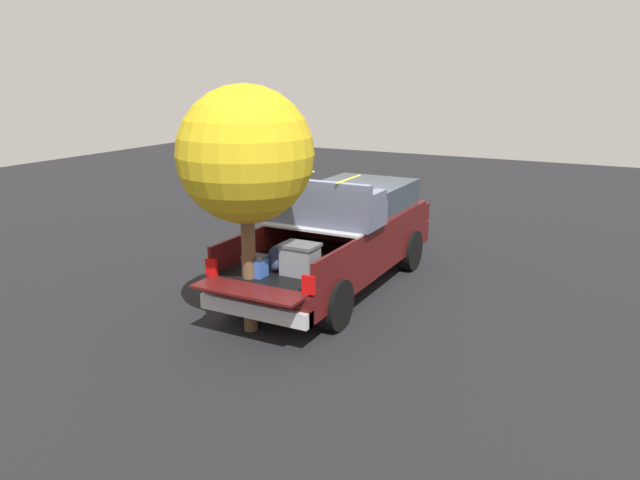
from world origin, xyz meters
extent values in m
plane|color=black|center=(0.00, 0.00, 0.00)|extent=(40.00, 40.00, 0.00)
cube|color=#470F0F|center=(0.00, 0.00, 0.63)|extent=(5.50, 1.92, 0.45)
cube|color=black|center=(-1.20, 0.00, 0.87)|extent=(2.80, 1.80, 0.04)
cube|color=#470F0F|center=(-1.20, 0.93, 1.10)|extent=(2.80, 0.06, 0.50)
cube|color=#470F0F|center=(-1.20, -0.93, 1.10)|extent=(2.80, 0.06, 0.50)
cube|color=#470F0F|center=(0.17, 0.00, 1.10)|extent=(0.06, 1.80, 0.50)
cube|color=#470F0F|center=(-2.88, 0.00, 0.87)|extent=(0.55, 1.80, 0.04)
cube|color=#B2B2B7|center=(-0.43, 0.00, 1.37)|extent=(1.25, 1.92, 0.04)
cube|color=#470F0F|center=(1.35, 0.00, 1.10)|extent=(2.30, 1.92, 0.50)
cube|color=#2D3842|center=(1.25, 0.00, 1.61)|extent=(1.94, 1.76, 0.51)
cube|color=#470F0F|center=(2.70, 0.00, 1.04)|extent=(0.40, 1.82, 0.38)
cube|color=#B2B2B7|center=(-2.72, 0.00, 0.52)|extent=(0.24, 1.92, 0.24)
cube|color=red|center=(-2.62, 0.88, 1.03)|extent=(0.06, 0.20, 0.28)
cube|color=red|center=(-2.62, -0.88, 1.03)|extent=(0.06, 0.20, 0.28)
cylinder|color=black|center=(1.75, 0.88, 0.42)|extent=(0.84, 0.30, 0.84)
cylinder|color=black|center=(1.75, -0.88, 0.42)|extent=(0.84, 0.30, 0.84)
cylinder|color=black|center=(-1.75, 0.88, 0.42)|extent=(0.84, 0.30, 0.84)
cylinder|color=black|center=(-1.75, -0.88, 0.42)|extent=(0.84, 0.30, 0.84)
cube|color=slate|center=(-1.90, -0.33, 1.12)|extent=(0.40, 0.55, 0.46)
cube|color=#505359|center=(-1.90, -0.33, 1.37)|extent=(0.44, 0.59, 0.05)
ellipsoid|color=#283351|center=(-1.95, 0.07, 1.11)|extent=(0.20, 0.33, 0.44)
ellipsoid|color=#283351|center=(-2.06, 0.07, 1.04)|extent=(0.09, 0.23, 0.19)
cube|color=#3359B2|center=(-2.30, 0.26, 1.04)|extent=(0.26, 0.34, 0.30)
cube|color=#262628|center=(-2.30, 0.26, 1.21)|extent=(0.28, 0.36, 0.04)
cube|color=#4C5166|center=(-0.43, 0.00, 1.60)|extent=(0.86, 2.10, 0.42)
cube|color=#4C5166|center=(-0.78, 0.00, 2.01)|extent=(0.16, 2.10, 0.40)
cube|color=#4C5166|center=(-0.38, 0.95, 1.92)|extent=(0.62, 0.20, 0.22)
cube|color=#4C5166|center=(-0.38, -0.95, 1.92)|extent=(0.62, 0.20, 0.22)
cube|color=yellow|center=(-0.43, 0.47, 2.22)|extent=(0.96, 0.03, 0.02)
cube|color=yellow|center=(-0.43, -0.47, 2.22)|extent=(0.96, 0.03, 0.02)
cylinder|color=brown|center=(-2.41, 0.30, 1.10)|extent=(0.22, 0.22, 2.21)
sphere|color=gold|center=(-2.41, 0.30, 2.83)|extent=(2.08, 2.08, 2.08)
camera|label=1|loc=(-9.84, -4.90, 3.99)|focal=33.83mm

